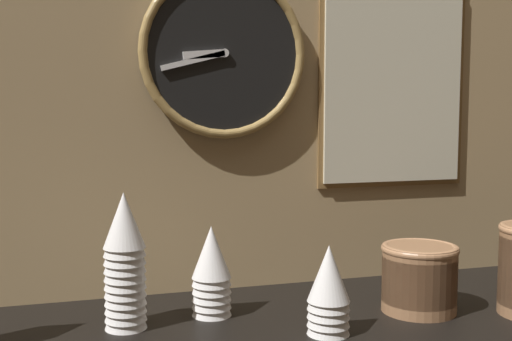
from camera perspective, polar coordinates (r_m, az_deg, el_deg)
ground_plane at (r=123.41cm, az=1.02°, el=-14.35°), size 160.00×56.00×4.00cm
wall_tiled_back at (r=142.00cm, az=-2.23°, el=10.61°), size 160.00×3.00×105.00cm
cup_stack_center_left at (r=119.34cm, az=-11.59°, el=-7.87°), size 7.65×7.65×25.07cm
cup_stack_center at (r=125.19cm, az=-3.98°, el=-8.89°), size 7.65×7.65×17.60cm
cup_stack_center_right at (r=115.95cm, az=6.47°, el=-10.49°), size 7.65×7.65×16.10cm
bowl_stack_right at (r=131.88cm, az=14.31°, el=-9.11°), size 15.08×15.08×13.32cm
wall_clock at (r=138.40cm, az=-2.90°, el=10.36°), size 36.30×2.70×36.30cm
menu_board at (r=153.73cm, az=12.12°, el=7.54°), size 37.18×1.32×47.91cm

